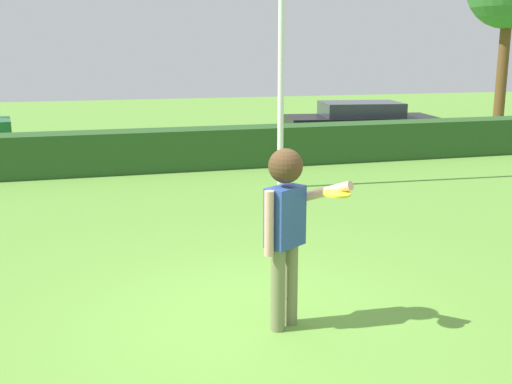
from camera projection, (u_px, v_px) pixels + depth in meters
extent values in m
plane|color=#619839|center=(253.00, 318.00, 6.31)|extent=(60.00, 60.00, 0.00)
cylinder|color=#727650|center=(291.00, 284.00, 6.10)|extent=(0.14, 0.14, 0.84)
cylinder|color=#727650|center=(278.00, 290.00, 5.95)|extent=(0.14, 0.14, 0.84)
cube|color=#29478D|center=(285.00, 217.00, 5.87)|extent=(0.44, 0.39, 0.58)
cylinder|color=tan|center=(324.00, 192.00, 5.81)|extent=(0.41, 0.57, 0.30)
cylinder|color=tan|center=(269.00, 224.00, 5.70)|extent=(0.09, 0.09, 0.62)
sphere|color=tan|center=(286.00, 169.00, 5.77)|extent=(0.22, 0.22, 0.22)
sphere|color=#45301B|center=(286.00, 166.00, 5.76)|extent=(0.33, 0.33, 0.33)
cylinder|color=yellow|center=(337.00, 193.00, 5.62)|extent=(0.25, 0.25, 0.04)
cylinder|color=silver|center=(281.00, 17.00, 11.62)|extent=(0.12, 0.12, 6.59)
cube|color=#285021|center=(153.00, 150.00, 14.05)|extent=(25.58, 0.90, 0.92)
cube|color=black|center=(360.00, 126.00, 17.72)|extent=(4.42, 2.35, 0.55)
cube|color=#2D333D|center=(361.00, 109.00, 17.62)|extent=(2.42, 1.89, 0.40)
cylinder|color=black|center=(399.00, 131.00, 18.78)|extent=(0.61, 0.19, 0.60)
cylinder|color=black|center=(420.00, 138.00, 17.13)|extent=(0.61, 0.19, 0.60)
cylinder|color=black|center=(304.00, 132.00, 18.43)|extent=(0.61, 0.19, 0.60)
cylinder|color=black|center=(316.00, 140.00, 16.79)|extent=(0.61, 0.19, 0.60)
cylinder|color=brown|center=(502.00, 70.00, 22.38)|extent=(0.39, 0.39, 4.03)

